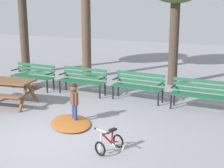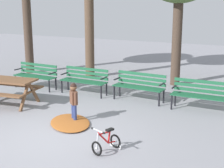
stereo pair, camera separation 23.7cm
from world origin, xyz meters
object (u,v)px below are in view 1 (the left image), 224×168
(park_bench_far_left, at_px, (34,74))
(child_standing, at_px, (74,100))
(kids_bicycle, at_px, (110,142))
(park_bench_right, at_px, (138,84))
(picnic_table, at_px, (4,85))
(park_bench_left, at_px, (83,79))
(park_bench_far_right, at_px, (200,92))

(park_bench_far_left, relative_size, child_standing, 1.61)
(child_standing, xyz_separation_m, kids_bicycle, (1.54, -1.24, -0.39))
(park_bench_right, bearing_deg, picnic_table, -149.25)
(park_bench_left, height_order, child_standing, child_standing)
(kids_bicycle, bearing_deg, park_bench_far_right, 71.29)
(park_bench_left, bearing_deg, kids_bicycle, -54.34)
(kids_bicycle, bearing_deg, park_bench_left, 125.66)
(kids_bicycle, bearing_deg, park_bench_right, 100.87)
(park_bench_far_left, xyz_separation_m, child_standing, (2.97, -2.31, 0.08))
(park_bench_left, distance_m, park_bench_far_right, 3.80)
(park_bench_left, relative_size, kids_bicycle, 2.56)
(picnic_table, xyz_separation_m, kids_bicycle, (4.15, -1.65, -0.39))
(picnic_table, xyz_separation_m, park_bench_far_right, (5.33, 1.86, -0.08))
(picnic_table, distance_m, park_bench_far_left, 1.94)
(picnic_table, height_order, child_standing, child_standing)
(park_bench_far_left, xyz_separation_m, park_bench_right, (3.80, 0.14, 0.00))
(park_bench_right, xyz_separation_m, park_bench_far_right, (1.89, -0.19, 0.00))
(park_bench_right, distance_m, park_bench_far_right, 1.90)
(park_bench_left, height_order, park_bench_right, same)
(park_bench_far_right, bearing_deg, kids_bicycle, -108.71)
(park_bench_right, distance_m, child_standing, 2.59)
(park_bench_far_left, bearing_deg, park_bench_far_right, -0.49)
(park_bench_far_left, bearing_deg, park_bench_left, 2.79)
(picnic_table, distance_m, child_standing, 2.64)
(park_bench_far_right, bearing_deg, park_bench_left, 177.87)
(park_bench_right, bearing_deg, child_standing, -108.69)
(park_bench_left, distance_m, child_standing, 2.64)
(park_bench_far_left, relative_size, park_bench_far_right, 1.01)
(park_bench_far_left, xyz_separation_m, kids_bicycle, (4.51, -3.55, -0.31))
(park_bench_far_left, bearing_deg, child_standing, -37.90)
(park_bench_left, xyz_separation_m, park_bench_right, (1.90, 0.05, 0.00))
(park_bench_far_right, xyz_separation_m, kids_bicycle, (-1.19, -3.50, -0.31))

